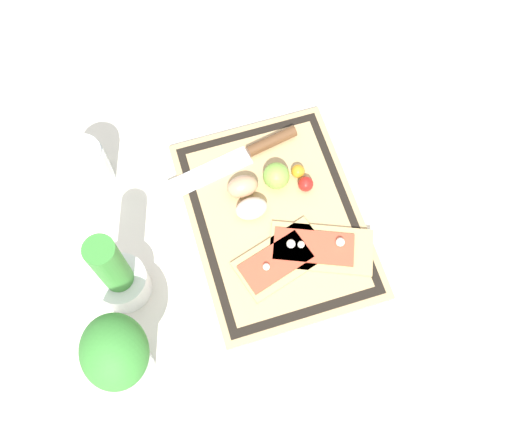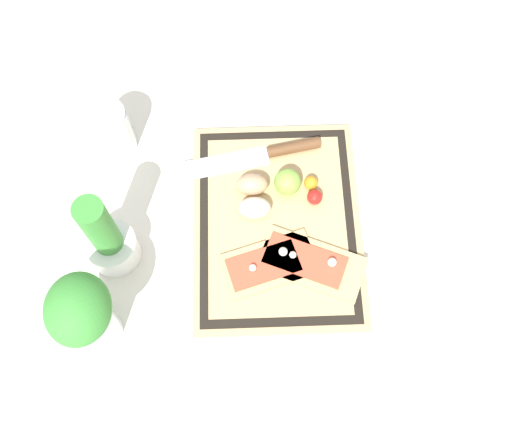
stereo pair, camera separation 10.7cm
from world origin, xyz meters
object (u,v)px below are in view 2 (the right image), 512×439
at_px(egg_brown, 252,184).
at_px(egg_pink, 255,208).
at_px(lime, 288,182).
at_px(herb_glass, 84,315).
at_px(knife, 274,152).
at_px(cherry_tomato_red, 315,197).
at_px(sauce_jar, 112,132).
at_px(cherry_tomato_yellow, 311,183).
at_px(herb_pot, 108,240).
at_px(pizza_slice_near, 311,263).
at_px(pizza_slice_far, 269,264).

bearing_deg(egg_brown, egg_pink, -176.41).
distance_m(egg_brown, lime, 0.06).
bearing_deg(herb_glass, knife, -43.58).
height_order(lime, cherry_tomato_red, lime).
distance_m(knife, egg_brown, 0.08).
height_order(egg_pink, lime, lime).
bearing_deg(egg_pink, sauce_jar, 59.03).
relative_size(knife, cherry_tomato_yellow, 10.38).
relative_size(cherry_tomato_yellow, sauce_jar, 0.22).
height_order(egg_pink, sauce_jar, sauce_jar).
distance_m(cherry_tomato_red, cherry_tomato_yellow, 0.03).
distance_m(egg_pink, herb_pot, 0.26).
height_order(knife, sauce_jar, sauce_jar).
relative_size(lime, herb_glass, 0.25).
bearing_deg(knife, herb_glass, 136.42).
distance_m(cherry_tomato_red, herb_glass, 0.45).
bearing_deg(egg_brown, lime, -89.94).
relative_size(pizza_slice_near, knife, 0.76).
relative_size(sauce_jar, herb_glass, 0.57).
distance_m(egg_brown, cherry_tomato_yellow, 0.11).
xyz_separation_m(pizza_slice_near, pizza_slice_far, (0.00, 0.07, 0.00)).
distance_m(pizza_slice_near, herb_glass, 0.39).
xyz_separation_m(pizza_slice_far, cherry_tomato_red, (0.12, -0.09, 0.01)).
height_order(pizza_slice_far, knife, pizza_slice_far).
bearing_deg(pizza_slice_near, cherry_tomato_yellow, -3.71).
relative_size(pizza_slice_near, cherry_tomato_yellow, 7.90).
height_order(pizza_slice_near, knife, pizza_slice_near).
xyz_separation_m(knife, sauce_jar, (0.04, 0.30, 0.02)).
xyz_separation_m(egg_brown, egg_pink, (-0.05, -0.00, 0.00)).
xyz_separation_m(cherry_tomato_red, cherry_tomato_yellow, (0.03, 0.00, -0.00)).
bearing_deg(herb_glass, lime, -52.55).
relative_size(pizza_slice_near, pizza_slice_far, 1.14).
bearing_deg(egg_pink, herb_pot, 105.05).
distance_m(knife, herb_glass, 0.46).
bearing_deg(herb_pot, herb_glass, 172.84).
relative_size(egg_pink, cherry_tomato_yellow, 2.29).
height_order(cherry_tomato_red, herb_pot, herb_pot).
xyz_separation_m(egg_brown, cherry_tomato_yellow, (0.00, -0.11, -0.01)).
bearing_deg(pizza_slice_far, cherry_tomato_red, -35.97).
height_order(pizza_slice_far, sauce_jar, sauce_jar).
height_order(pizza_slice_near, cherry_tomato_red, cherry_tomato_red).
distance_m(pizza_slice_near, pizza_slice_far, 0.07).
bearing_deg(sauce_jar, egg_brown, -113.06).
relative_size(knife, egg_brown, 4.54).
relative_size(knife, herb_glass, 1.33).
height_order(lime, herb_pot, herb_pot).
xyz_separation_m(egg_pink, cherry_tomato_yellow, (0.05, -0.11, -0.01)).
bearing_deg(lime, cherry_tomato_red, -118.99).
xyz_separation_m(pizza_slice_near, lime, (0.15, 0.03, 0.02)).
xyz_separation_m(sauce_jar, herb_glass, (-0.36, 0.01, 0.07)).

